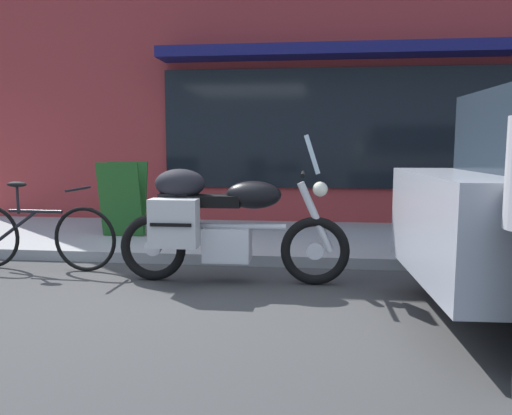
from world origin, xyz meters
TOP-DOWN VIEW (x-y plane):
  - ground_plane at (0.00, 0.00)m, footprint 80.00×80.00m
  - touring_motorcycle at (0.58, 0.44)m, footprint 2.20×0.68m
  - parked_bicycle at (-1.42, 0.73)m, footprint 1.76×0.48m
  - sandwich_board_sign at (-1.01, 2.12)m, footprint 0.55×0.42m

SIDE VIEW (x-z plane):
  - ground_plane at x=0.00m, z-range 0.00..0.00m
  - parked_bicycle at x=-1.42m, z-range -0.09..0.84m
  - touring_motorcycle at x=0.58m, z-range -0.09..1.31m
  - sandwich_board_sign at x=-1.01m, z-range 0.12..1.09m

